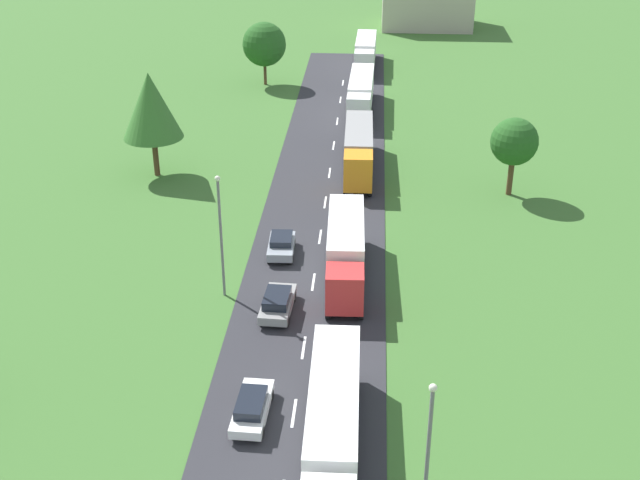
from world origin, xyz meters
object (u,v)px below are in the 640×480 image
Objects in this scene: car_second at (252,407)px; truck_second at (346,249)px; truck_third at (359,148)px; tree_oak at (264,44)px; distant_building at (427,0)px; car_fourth at (281,245)px; truck_lead at (333,424)px; car_third at (278,302)px; lamppost_lead at (428,453)px; lamppost_second at (221,231)px; tree_maple at (514,142)px; tree_pine at (151,106)px; truck_fourth at (361,92)px; truck_fifth at (365,51)px.

truck_second is at bearing 74.55° from car_second.
tree_oak is (-11.98, 26.80, 2.74)m from truck_third.
car_fourth is at bearing -100.50° from distant_building.
truck_lead is 2.99× the size of car_third.
lamppost_second is at bearing 122.04° from lamppost_lead.
truck_third is at bearing 160.85° from tree_maple.
distant_building reaches higher than car_second.
truck_second is at bearing -44.51° from tree_pine.
tree_pine is at bearing 111.94° from car_second.
lamppost_second reaches higher than tree_oak.
lamppost_lead reaches higher than truck_second.
lamppost_lead is 1.09× the size of tree_oak.
lamppost_second reaches higher than truck_third.
tree_pine is (-17.83, 35.87, 4.40)m from truck_lead.
tree_pine is at bearing -132.59° from truck_fourth.
lamppost_lead is at bearing -57.96° from lamppost_second.
truck_third is 35.86m from car_second.
car_third is at bearing -99.09° from distant_building.
truck_lead reaches higher than car_fourth.
lamppost_second is (-8.06, -3.06, 2.65)m from truck_second.
truck_fifth is 71.13m from car_second.
lamppost_second is at bearing -101.90° from distant_building.
truck_third reaches higher than truck_fourth.
truck_third is 3.23× the size of car_fourth.
distant_building is at bearing 87.21° from lamppost_lead.
lamppost_lead is at bearing -61.29° from tree_pine.
car_fourth is 7.92m from lamppost_second.
truck_fourth is at bearing 84.04° from car_third.
car_second is 35.95m from tree_maple.
lamppost_lead reaches higher than car_third.
truck_lead is at bearing -63.56° from tree_pine.
tree_oak is at bearing 98.79° from car_fourth.
truck_lead is 38.17m from truck_third.
lamppost_second reaches higher than car_fourth.
truck_lead is 2.98× the size of car_second.
tree_oak reaches higher than tree_maple.
truck_fifth is 78.30m from lamppost_lead.
truck_fourth is 1.11× the size of truck_fifth.
tree_pine is 68.06m from distant_building.
lamppost_second is (-3.70, 12.71, 4.04)m from car_second.
tree_oak is at bearing 94.05° from lamppost_second.
tree_maple reaches higher than truck_fourth.
lamppost_second reaches higher than truck_fifth.
tree_maple reaches higher than truck_third.
truck_second is 1.58× the size of tree_oak.
car_third is 0.56× the size of lamppost_lead.
truck_lead is 5.34m from car_second.
tree_oak is at bearing 128.62° from tree_maple.
truck_third is 17.64m from car_fourth.
tree_pine reaches higher than tree_maple.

